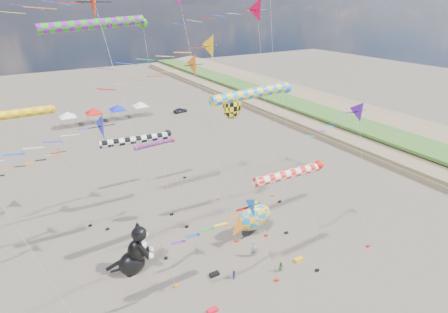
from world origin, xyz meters
TOP-DOWN VIEW (x-y plane):
  - delta_kite_0 at (-0.65, 14.60)m, footprint 12.09×2.21m
  - delta_kite_2 at (-0.98, 4.93)m, footprint 9.09×1.73m
  - delta_kite_3 at (-9.83, 12.92)m, footprint 11.98×2.22m
  - delta_kite_4 at (-12.49, 20.83)m, footprint 8.33×1.53m
  - delta_kite_7 at (-9.48, 8.97)m, footprint 12.93×2.37m
  - delta_kite_8 at (-1.22, 11.62)m, footprint 10.16×1.95m
  - delta_kite_9 at (10.66, 3.82)m, footprint 8.22×1.86m
  - delta_kite_10 at (9.20, 17.18)m, footprint 11.27×2.59m
  - windsock_0 at (-4.88, 16.67)m, footprint 8.16×0.76m
  - windsock_1 at (3.46, 9.98)m, footprint 9.40×0.91m
  - windsock_2 at (-6.45, 19.87)m, footprint 10.56×0.91m
  - windsock_3 at (-14.61, 22.53)m, footprint 9.09×0.85m
  - windsock_4 at (2.75, 3.94)m, footprint 7.95×0.75m
  - windsock_5 at (0.62, 27.80)m, footprint 7.03×0.65m
  - angelfish_kite at (4.11, 14.86)m, footprint 3.74×3.02m
  - cat_inflatable at (-7.62, 13.00)m, footprint 4.21×3.03m
  - fish_inflatable at (5.11, 11.74)m, footprint 5.86×2.74m
  - person_adult at (3.04, 8.79)m, footprint 0.68×0.46m
  - child_green at (4.01, 5.66)m, footprint 0.63×0.56m
  - child_blue at (-0.28, 7.18)m, footprint 0.60×0.52m
  - kite_bag_0 at (8.59, 15.76)m, footprint 0.90×0.44m
  - kite_bag_1 at (6.48, 5.93)m, footprint 0.90×0.44m
  - kite_bag_2 at (-3.80, 4.93)m, footprint 0.90×0.44m
  - kite_bag_3 at (-1.63, 8.46)m, footprint 0.90×0.44m
  - tent_row at (1.50, 60.00)m, footprint 19.20×4.20m
  - parked_car at (17.60, 58.00)m, footprint 3.35×1.61m

SIDE VIEW (x-z plane):
  - kite_bag_0 at x=8.59m, z-range 0.00..0.30m
  - kite_bag_1 at x=6.48m, z-range 0.00..0.30m
  - kite_bag_2 at x=-3.80m, z-range 0.00..0.30m
  - kite_bag_3 at x=-1.63m, z-range 0.00..0.30m
  - child_blue at x=-0.28m, z-range 0.00..0.98m
  - child_green at x=4.01m, z-range 0.00..1.09m
  - parked_car at x=17.60m, z-range 0.00..1.10m
  - person_adult at x=3.04m, z-range 0.00..1.82m
  - fish_inflatable at x=5.11m, z-range -0.01..4.38m
  - cat_inflatable at x=-7.62m, z-range 0.00..5.13m
  - tent_row at x=1.50m, z-range 1.25..5.05m
  - windsock_5 at x=0.62m, z-range 2.88..9.40m
  - delta_kite_2 at x=-0.98m, z-range 3.64..13.42m
  - delta_kite_4 at x=-12.49m, z-range 4.45..15.73m
  - windsock_4 at x=2.75m, z-range 5.50..17.39m
  - windsock_0 at x=-4.88m, z-range 5.54..17.49m
  - angelfish_kite at x=4.11m, z-range 6.14..21.28m
  - windsock_3 at x=-14.61m, z-range 6.72..21.12m
  - delta_kite_3 at x=-9.83m, z-range 6.52..22.37m
  - delta_kite_9 at x=10.66m, z-range 6.77..22.84m
  - windsock_1 at x=3.46m, z-range 7.86..24.61m
  - delta_kite_8 at x=-1.22m, z-range 8.57..28.39m
  - delta_kite_0 at x=-0.65m, z-range 9.07..30.11m
  - windsock_2 at x=-6.45m, z-range 10.48..32.49m
  - delta_kite_10 at x=9.20m, z-range 10.41..34.37m
  - delta_kite_7 at x=-9.48m, z-range 10.79..35.40m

